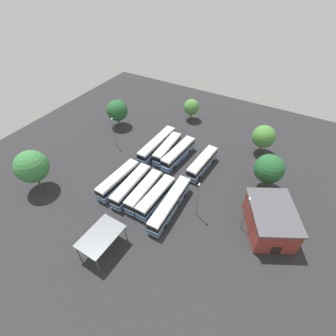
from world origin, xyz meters
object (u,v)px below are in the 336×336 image
(bus_row1_slot3, at_px, (156,197))
(bus_row1_slot4, at_px, (170,204))
(bus_row1_slot2, at_px, (144,191))
(tree_northwest, at_px, (191,107))
(depot_building, at_px, (270,220))
(tree_west_edge, at_px, (269,169))
(lamp_post_far_corner, at_px, (245,213))
(lamp_post_near_entrance, at_px, (114,131))
(bus_row1_slot0, at_px, (119,180))
(tree_northeast, at_px, (264,137))
(bus_row0_slot4, at_px, (202,163))
(bus_row0_slot0, at_px, (157,144))
(lamp_post_mid_lot, at_px, (198,198))
(bus_row1_slot1, at_px, (131,186))
(bus_row0_slot2, at_px, (178,153))
(maintenance_shelter, at_px, (101,236))
(tree_north_edge, at_px, (32,167))
(tree_south_edge, at_px, (117,110))
(bus_row0_slot1, at_px, (167,149))

(bus_row1_slot3, distance_m, bus_row1_slot4, 3.60)
(bus_row1_slot2, bearing_deg, tree_northwest, -170.79)
(depot_building, distance_m, tree_west_edge, 12.00)
(depot_building, bearing_deg, lamp_post_far_corner, -62.44)
(lamp_post_near_entrance, bearing_deg, bus_row1_slot0, 41.11)
(lamp_post_near_entrance, height_order, tree_northeast, lamp_post_near_entrance)
(tree_west_edge, bearing_deg, bus_row1_slot4, -42.75)
(lamp_post_near_entrance, distance_m, lamp_post_far_corner, 39.46)
(bus_row0_slot4, bearing_deg, bus_row0_slot0, -94.42)
(lamp_post_mid_lot, bearing_deg, tree_northwest, -152.26)
(tree_west_edge, bearing_deg, lamp_post_far_corner, -3.75)
(bus_row1_slot1, height_order, depot_building, depot_building)
(bus_row1_slot3, xyz_separation_m, lamp_post_mid_lot, (-1.53, 8.73, 2.94))
(bus_row1_slot0, bearing_deg, bus_row0_slot4, 136.19)
(bus_row1_slot3, xyz_separation_m, tree_northeast, (-28.74, 14.59, 3.12))
(bus_row1_slot2, distance_m, lamp_post_near_entrance, 21.26)
(lamp_post_far_corner, bearing_deg, tree_west_edge, 176.25)
(bus_row0_slot2, relative_size, bus_row1_slot1, 1.00)
(tree_northwest, bearing_deg, depot_building, 46.45)
(bus_row0_slot0, height_order, bus_row0_slot2, same)
(bus_row0_slot4, xyz_separation_m, lamp_post_mid_lot, (13.34, 4.71, 2.94))
(tree_northwest, bearing_deg, bus_row0_slot4, 32.71)
(bus_row1_slot0, distance_m, maintenance_shelter, 16.21)
(bus_row1_slot4, height_order, tree_west_edge, tree_west_edge)
(depot_building, bearing_deg, tree_north_edge, -73.38)
(bus_row0_slot0, height_order, lamp_post_mid_lot, lamp_post_mid_lot)
(tree_northeast, bearing_deg, lamp_post_mid_lot, -12.15)
(bus_row1_slot4, height_order, lamp_post_near_entrance, lamp_post_near_entrance)
(tree_south_edge, bearing_deg, tree_northwest, 128.98)
(tree_west_edge, distance_m, tree_north_edge, 51.02)
(bus_row1_slot0, relative_size, bus_row1_slot3, 1.07)
(tree_west_edge, distance_m, tree_northeast, 13.21)
(bus_row0_slot4, bearing_deg, bus_row0_slot1, -94.44)
(bus_row1_slot1, bearing_deg, bus_row0_slot1, 179.12)
(lamp_post_far_corner, bearing_deg, tree_northwest, -140.20)
(bus_row1_slot4, distance_m, tree_northeast, 31.11)
(tree_south_edge, bearing_deg, bus_row0_slot4, 79.12)
(bus_row1_slot3, bearing_deg, tree_west_edge, 130.83)
(depot_building, bearing_deg, bus_row0_slot0, -108.71)
(maintenance_shelter, height_order, lamp_post_mid_lot, lamp_post_mid_lot)
(depot_building, height_order, tree_south_edge, tree_south_edge)
(bus_row1_slot0, xyz_separation_m, bus_row1_slot4, (0.36, 13.69, 0.00))
(tree_south_edge, relative_size, tree_west_edge, 0.92)
(tree_south_edge, bearing_deg, lamp_post_near_entrance, 33.11)
(bus_row1_slot3, xyz_separation_m, depot_building, (-5.12, 22.41, 1.02))
(bus_row1_slot0, bearing_deg, bus_row0_slot0, 177.77)
(bus_row1_slot4, bearing_deg, bus_row1_slot3, -93.13)
(bus_row0_slot4, xyz_separation_m, lamp_post_far_corner, (12.11, 13.88, 2.95))
(lamp_post_near_entrance, bearing_deg, tree_west_edge, 96.08)
(bus_row1_slot1, relative_size, lamp_post_near_entrance, 1.46)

